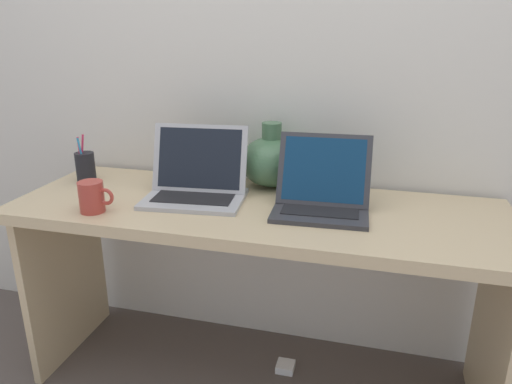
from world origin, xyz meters
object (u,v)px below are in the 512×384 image
Objects in this scene: pen_cup at (85,167)px; power_brick at (285,367)px; laptop_right at (322,191)px; green_vase at (271,161)px; laptop_left at (197,180)px; coffee_mug at (92,197)px.

pen_cup is 1.12m from power_brick.
green_vase is (-0.22, 0.20, 0.03)m from laptop_right.
green_vase is at bearing 41.03° from laptop_left.
pen_cup is (-0.49, 0.06, -0.01)m from laptop_left.
laptop_right is 1.31× the size of green_vase.
green_vase reaches higher than laptop_right.
laptop_left is 0.84m from power_brick.
coffee_mug is 0.66× the size of pen_cup.
coffee_mug is at bearing -141.74° from laptop_left.
coffee_mug is 1.01m from power_brick.
laptop_right reaches higher than pen_cup.
laptop_right is at bearing -23.34° from power_brick.
laptop_right is (0.45, -0.01, -0.00)m from laptop_left.
green_vase is 0.73m from pen_cup.
laptop_right is 2.62× the size of coffee_mug.
laptop_left is 0.50m from pen_cup.
power_brick is (0.82, -0.02, -0.77)m from pen_cup.
coffee_mug is at bearing -140.48° from green_vase.
laptop_left is 1.50× the size of green_vase.
pen_cup reaches higher than coffee_mug.
power_brick is (0.61, 0.27, -0.76)m from coffee_mug.
pen_cup is (-0.94, 0.07, -0.00)m from laptop_right.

